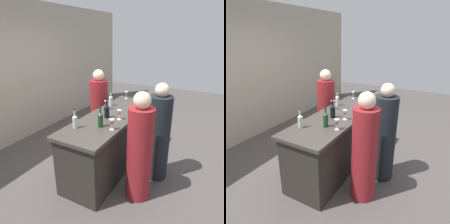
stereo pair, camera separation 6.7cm
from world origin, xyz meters
TOP-DOWN VIEW (x-y plane):
  - ground_plane at (0.00, 0.00)m, footprint 12.00×12.00m
  - back_wall at (0.00, 2.20)m, footprint 8.00×0.10m
  - bar_counter at (0.00, 0.00)m, footprint 2.16×0.73m
  - wine_bottle_leftmost_clear_pale at (-0.68, 0.21)m, footprint 0.07×0.07m
  - wine_bottle_second_left_olive_green at (-0.48, -0.08)m, footprint 0.07×0.07m
  - wine_bottle_center_near_black at (-0.13, 0.02)m, footprint 0.08×0.08m
  - wine_bottle_second_right_clear_pale at (0.40, 0.24)m, footprint 0.07×0.07m
  - wine_glass_near_left at (-0.49, -0.26)m, footprint 0.07×0.07m
  - wine_glass_near_center at (-0.12, -0.19)m, footprint 0.07×0.07m
  - wine_glass_near_right at (0.94, 0.19)m, footprint 0.07×0.07m
  - wine_glass_far_left at (0.19, 0.21)m, footprint 0.08×0.08m
  - person_left_guest at (-0.49, -0.67)m, footprint 0.34×0.34m
  - person_center_guest at (0.07, -0.76)m, footprint 0.45×0.45m
  - person_right_guest at (0.70, 0.68)m, footprint 0.40×0.40m

SIDE VIEW (x-z plane):
  - ground_plane at x=0.00m, z-range 0.00..0.00m
  - bar_counter at x=0.00m, z-range 0.00..0.93m
  - person_right_guest at x=0.70m, z-range -0.06..1.44m
  - person_center_guest at x=0.07m, z-range -0.06..1.45m
  - person_left_guest at x=-0.49m, z-range -0.05..1.46m
  - wine_glass_near_right at x=0.94m, z-range 0.95..1.10m
  - wine_bottle_second_right_clear_pale at x=0.40m, z-range 0.89..1.16m
  - wine_bottle_leftmost_clear_pale at x=-0.68m, z-range 0.89..1.16m
  - wine_glass_near_left at x=-0.49m, z-range 0.95..1.11m
  - wine_glass_near_center at x=-0.12m, z-range 0.95..1.11m
  - wine_bottle_center_near_black at x=-0.13m, z-range 0.89..1.18m
  - wine_bottle_second_left_olive_green at x=-0.48m, z-range 0.89..1.19m
  - wine_glass_far_left at x=0.19m, z-range 0.96..1.12m
  - back_wall at x=0.00m, z-range 0.00..2.80m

